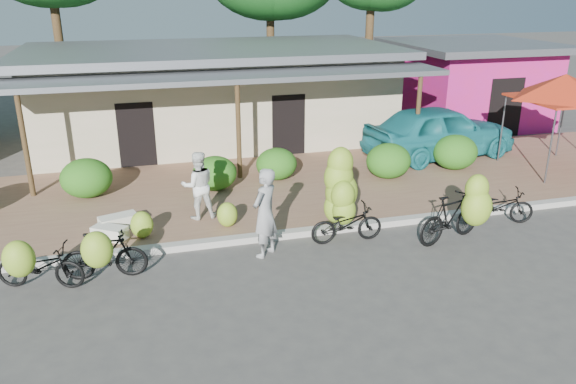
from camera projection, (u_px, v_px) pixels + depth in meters
name	position (u px, v px, depth m)	size (l,w,h in m)	color
ground	(299.00, 281.00, 10.90)	(100.00, 100.00, 0.00)	#44423F
sidewalk	(248.00, 192.00, 15.39)	(60.00, 6.00, 0.12)	#8D674C
curb	(274.00, 236.00, 12.68)	(60.00, 0.25, 0.15)	#A8A399
shop_main	(213.00, 93.00, 20.17)	(13.00, 8.50, 3.35)	#C6B195
shop_pink	(470.00, 82.00, 22.87)	(6.00, 6.00, 3.25)	#C01D65
hedge_1	(86.00, 178.00, 14.70)	(1.33, 1.20, 1.04)	#1A5513
hedge_2	(215.00, 173.00, 15.23)	(1.20, 1.08, 0.94)	#1A5513
hedge_3	(276.00, 164.00, 16.06)	(1.18, 1.06, 0.92)	#1A5513
hedge_4	(388.00, 161.00, 16.17)	(1.30, 1.17, 1.02)	#1A5513
hedge_5	(455.00, 152.00, 16.95)	(1.35, 1.22, 1.05)	#1A5513
red_canopy	(564.00, 87.00, 16.31)	(3.50, 3.50, 2.86)	#59595E
bike_far_left	(37.00, 265.00, 10.40)	(1.77, 1.39, 1.27)	black
bike_left	(103.00, 254.00, 10.69)	(1.66, 1.20, 1.28)	black
bike_center	(343.00, 201.00, 12.56)	(1.65, 1.17, 2.04)	black
bike_right	(458.00, 213.00, 12.22)	(1.92, 1.42, 1.74)	black
bike_far_right	(499.00, 206.00, 13.42)	(1.72, 1.02, 0.85)	black
loose_banana_a	(142.00, 225.00, 12.37)	(0.50, 0.42, 0.62)	#9EBE2F
loose_banana_b	(227.00, 215.00, 12.95)	(0.47, 0.40, 0.59)	#9EBE2F
loose_banana_c	(338.00, 202.00, 13.65)	(0.50, 0.43, 0.63)	#9EBE2F
sack_near	(119.00, 222.00, 12.93)	(0.85, 0.40, 0.30)	silver
sack_far	(110.00, 233.00, 12.39)	(0.75, 0.38, 0.28)	silver
vendor	(265.00, 213.00, 11.62)	(0.70, 0.46, 1.93)	gray
bystander	(198.00, 185.00, 13.26)	(0.80, 0.63, 1.65)	silver
teal_van	(440.00, 131.00, 18.01)	(2.02, 5.02, 1.71)	#1C767E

